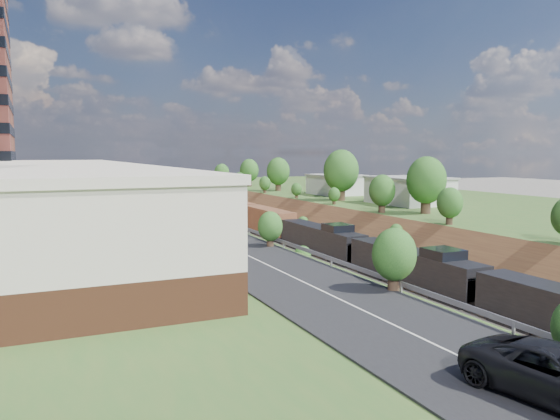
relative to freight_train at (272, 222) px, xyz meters
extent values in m
cube|color=#356027|center=(-35.60, 1.92, 0.00)|extent=(44.00, 180.00, 5.00)
cube|color=#356027|center=(30.40, 1.92, 0.00)|extent=(44.00, 180.00, 5.00)
cube|color=brown|center=(-13.60, 1.92, -2.50)|extent=(10.00, 180.00, 10.00)
cube|color=brown|center=(8.40, 1.92, -2.50)|extent=(10.00, 180.00, 10.00)
cube|color=gray|center=(-5.20, 1.92, -2.41)|extent=(1.58, 180.00, 0.18)
cube|color=gray|center=(0.00, 1.92, -2.41)|extent=(1.58, 180.00, 0.18)
cube|color=black|center=(-18.10, 1.92, 2.55)|extent=(8.00, 180.00, 0.10)
cube|color=#99999E|center=(-14.00, 1.92, 3.05)|extent=(0.06, 171.00, 0.30)
cube|color=brown|center=(-30.60, -20.08, 3.60)|extent=(14.00, 62.00, 2.20)
cube|color=beige|center=(-30.60, -20.08, 6.85)|extent=(14.00, 62.00, 4.30)
cube|color=beige|center=(-30.60, -20.08, 9.25)|extent=(14.30, 62.30, 0.50)
cube|color=gray|center=(-14.10, 63.92, 0.60)|extent=(1.50, 8.00, 6.20)
cube|color=gray|center=(8.90, 63.92, 0.60)|extent=(1.50, 8.00, 6.20)
cube|color=gray|center=(-2.60, 63.92, 3.70)|extent=(24.00, 8.00, 1.00)
cube|color=gray|center=(-2.60, 59.92, 4.50)|extent=(24.00, 0.30, 0.80)
cube|color=gray|center=(-2.60, 67.92, 4.50)|extent=(24.00, 0.30, 0.80)
cube|color=silver|center=(20.90, -6.08, 4.50)|extent=(9.00, 12.00, 4.00)
cube|color=silver|center=(20.40, 15.92, 4.30)|extent=(8.00, 10.00, 3.60)
cylinder|color=#473323|center=(14.40, -18.08, 3.81)|extent=(1.30, 1.30, 2.62)
ellipsoid|color=#25551E|center=(14.40, -18.08, 6.96)|extent=(5.25, 5.25, 6.30)
cylinder|color=#473323|center=(-14.40, -38.08, 3.11)|extent=(0.66, 0.66, 1.22)
ellipsoid|color=#25551E|center=(-14.40, -38.08, 4.58)|extent=(2.45, 2.45, 2.94)
cube|color=black|center=(0.00, -33.91, -0.20)|extent=(2.93, 17.56, 2.80)
cube|color=black|center=(0.00, -15.35, -0.20)|extent=(2.93, 17.56, 2.80)
cube|color=brown|center=(0.00, 25.71, 0.16)|extent=(2.93, 62.54, 3.51)
camera|label=1|loc=(-33.07, -75.85, 10.56)|focal=35.00mm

